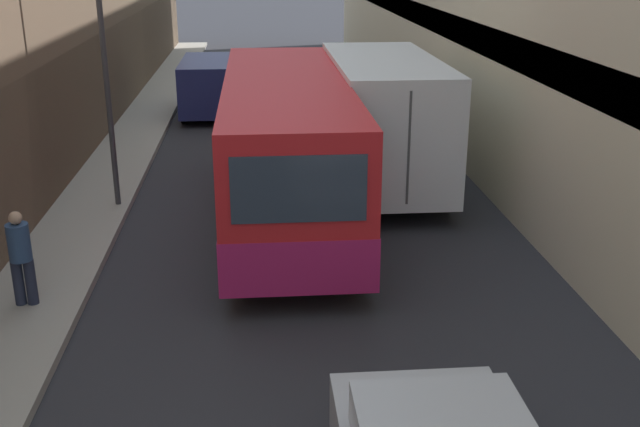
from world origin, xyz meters
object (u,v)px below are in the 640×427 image
at_px(box_truck, 378,113).
at_px(panel_van, 211,85).
at_px(bus, 286,145).
at_px(pedestrian, 21,255).

relative_size(box_truck, panel_van, 2.04).
bearing_deg(bus, panel_van, 101.55).
relative_size(box_truck, pedestrian, 5.41).
height_order(box_truck, pedestrian, box_truck).
relative_size(bus, box_truck, 1.16).
height_order(box_truck, panel_van, box_truck).
xyz_separation_m(box_truck, panel_van, (-4.53, 7.82, -0.59)).
bearing_deg(bus, box_truck, 48.55).
height_order(panel_van, pedestrian, panel_van).
distance_m(bus, panel_van, 10.74).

